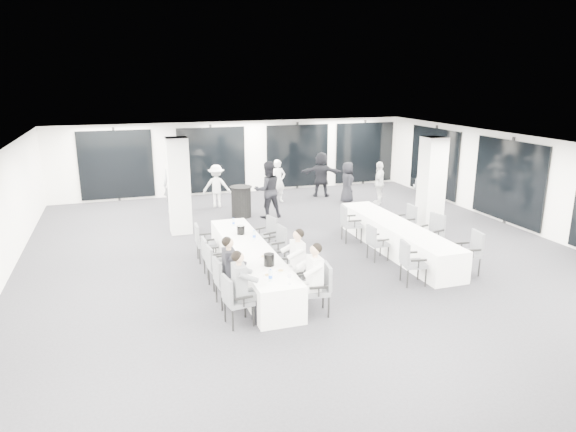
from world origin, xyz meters
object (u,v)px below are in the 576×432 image
Objects in this scene: chair_main_left_second at (224,279)px; standing_guest_c at (217,183)px; chair_side_left_mid at (376,241)px; standing_guest_e at (347,180)px; chair_side_right_mid at (433,231)px; chair_main_right_near at (320,286)px; chair_side_left_far at (349,221)px; ice_bucket_near at (269,260)px; chair_main_left_fourth at (210,255)px; chair_main_left_mid at (216,264)px; ice_bucket_far at (241,230)px; cocktail_table at (241,201)px; chair_side_right_near at (471,250)px; chair_main_left_far at (203,240)px; chair_side_right_far at (407,220)px; standing_guest_g at (173,181)px; standing_guest_d at (379,180)px; chair_side_left_near at (410,260)px; chair_main_right_fourth at (277,243)px; chair_main_right_far at (267,233)px; chair_main_right_mid at (289,258)px; standing_guest_f at (321,171)px; chair_main_left_near at (234,298)px; standing_guest_a at (278,178)px; chair_main_right_second at (302,272)px; standing_guest_b at (268,186)px; banquet_table_main at (251,263)px; standing_guest_h at (424,187)px; banquet_table_side at (396,238)px.

chair_main_left_second is 8.20m from standing_guest_c.
standing_guest_e is at bearing 159.67° from chair_side_left_mid.
standing_guest_e is (0.17, 5.67, 0.27)m from chair_side_right_mid.
chair_side_left_far reaches higher than chair_main_right_near.
standing_guest_c reaches higher than ice_bucket_near.
standing_guest_e reaches higher than ice_bucket_near.
chair_main_left_fourth is at bearing 145.80° from standing_guest_e.
ice_bucket_far is (0.86, 1.30, 0.32)m from chair_main_left_mid.
chair_side_right_near reaches higher than cocktail_table.
chair_side_right_far is (5.77, 0.03, 0.01)m from chair_main_left_far.
chair_main_right_near is at bearing 107.77° from standing_guest_c.
chair_main_left_fourth is (0.00, 0.69, -0.02)m from chair_main_left_mid.
chair_side_left_far is 6.43m from standing_guest_g.
chair_side_right_near is 6.88m from standing_guest_d.
chair_main_left_far is at bearing -115.91° from chair_side_left_near.
standing_guest_g is 5.66m from ice_bucket_far.
standing_guest_c is at bearing 166.02° from chair_main_left_fourth.
chair_main_right_fourth is 0.81m from chair_main_right_far.
chair_main_right_mid is 0.91× the size of chair_main_right_far.
standing_guest_f is 9.61m from ice_bucket_near.
chair_main_left_second is at bearing 179.27° from ice_bucket_near.
chair_main_left_mid is at bearing 171.25° from chair_main_left_near.
standing_guest_d is 1.02× the size of standing_guest_e.
chair_main_right_second is at bearing -120.56° from standing_guest_a.
standing_guest_b is at bearing 147.34° from chair_main_left_fourth.
chair_main_left_second is 0.99× the size of chair_main_right_near.
chair_side_left_far is at bearing 177.91° from chair_side_left_mid.
chair_main_left_mid is at bearing 59.92° from standing_guest_b.
chair_side_right_mid is at bearing -78.60° from chair_main_right_second.
ice_bucket_far is at bearing -106.58° from chair_side_left_mid.
chair_side_left_near is (2.44, -1.10, 0.06)m from chair_main_right_mid.
chair_main_left_fourth is 4.13× the size of ice_bucket_far.
chair_main_left_fourth is 0.43× the size of standing_guest_g.
chair_main_right_second is at bearing 2.10° from standing_guest_d.
banquet_table_main is 7.47m from standing_guest_h.
standing_guest_a reaches higher than chair_side_left_near.
standing_guest_h is (2.01, -3.89, 0.05)m from standing_guest_f.
standing_guest_d is 7.88× the size of ice_bucket_far.
chair_main_left_mid is 0.54× the size of standing_guest_d.
chair_side_left_far reaches higher than chair_main_left_near.
standing_guest_f is at bearing -158.94° from standing_guest_c.
chair_side_right_near is at bearing -66.60° from banquet_table_side.
standing_guest_h is at bearing 165.86° from standing_guest_c.
chair_side_left_far reaches higher than chair_main_left_fourth.
chair_main_left_near is 6.24m from chair_side_right_mid.
standing_guest_e is 0.87× the size of standing_guest_f.
chair_main_left_fourth is at bearing -136.11° from standing_guest_a.
chair_side_left_mid is (4.11, 1.45, -0.06)m from chair_main_left_second.
chair_side_left_mid is (2.24, -5.07, -0.01)m from cocktail_table.
chair_main_left_mid is at bearing -80.12° from standing_guest_g.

